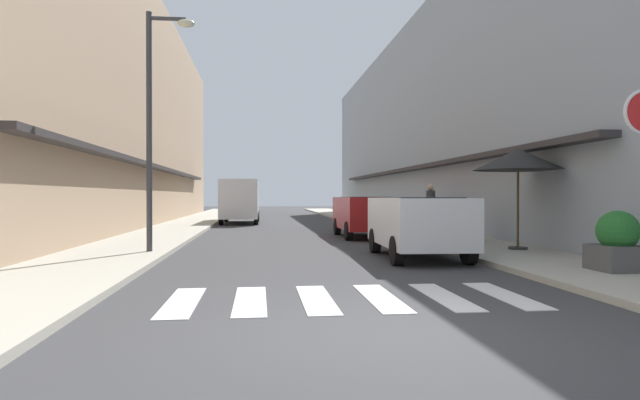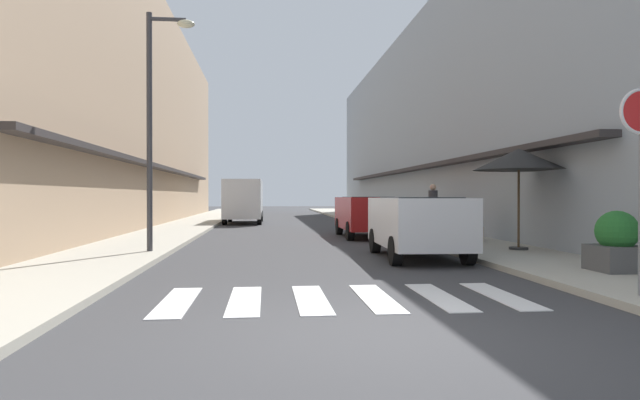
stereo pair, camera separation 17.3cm
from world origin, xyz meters
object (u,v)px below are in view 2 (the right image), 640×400
parked_car_near (417,220)px  planter_corner (617,243)px  parked_car_mid (366,212)px  planter_midblock (461,223)px  pedestrian_walking_near (433,207)px  cafe_umbrella (519,160)px  delivery_van (244,198)px  street_lamp (157,107)px

parked_car_near → planter_corner: parked_car_near is taller
parked_car_near → parked_car_mid: (0.00, 6.56, 0.00)m
planter_corner → planter_midblock: planter_midblock is taller
parked_car_near → pedestrian_walking_near: size_ratio=2.18×
pedestrian_walking_near → planter_corner: bearing=5.9°
parked_car_mid → cafe_umbrella: (2.87, -5.87, 1.51)m
cafe_umbrella → pedestrian_walking_near: bearing=92.0°
parked_car_near → parked_car_mid: size_ratio=0.98×
parked_car_near → parked_car_mid: bearing=90.0°
parked_car_near → cafe_umbrella: bearing=13.5°
pedestrian_walking_near → planter_midblock: bearing=0.8°
parked_car_near → planter_corner: bearing=-49.3°
planter_corner → pedestrian_walking_near: size_ratio=0.61×
delivery_van → planter_corner: 21.75m
parked_car_mid → pedestrian_walking_near: pedestrian_walking_near is taller
cafe_umbrella → planter_corner: size_ratio=2.34×
delivery_van → cafe_umbrella: size_ratio=2.09×
street_lamp → pedestrian_walking_near: 10.99m
planter_midblock → parked_car_mid: bearing=126.8°
street_lamp → planter_corner: street_lamp is taller
planter_corner → planter_midblock: (-0.44, 6.66, 0.03)m
planter_corner → planter_midblock: bearing=93.8°
street_lamp → planter_corner: 10.65m
planter_corner → parked_car_mid: bearing=105.9°
cafe_umbrella → planter_corner: 4.34m
parked_car_near → pedestrian_walking_near: bearing=69.5°
street_lamp → pedestrian_walking_near: street_lamp is taller
cafe_umbrella → planter_midblock: bearing=100.4°
parked_car_mid → cafe_umbrella: 6.70m
parked_car_mid → planter_corner: bearing=-74.1°
planter_corner → pedestrian_walking_near: bearing=90.9°
planter_corner → planter_midblock: 6.68m
street_lamp → planter_corner: (9.14, -4.52, -3.08)m
parked_car_near → pedestrian_walking_near: pedestrian_walking_near is taller
parked_car_mid → planter_corner: (2.81, -9.82, -0.29)m
planter_midblock → parked_car_near: bearing=-124.9°
street_lamp → cafe_umbrella: 9.30m
parked_car_near → pedestrian_walking_near: (2.64, 7.05, 0.17)m
cafe_umbrella → planter_midblock: size_ratio=2.16×
delivery_van → cafe_umbrella: cafe_umbrella is taller
cafe_umbrella → delivery_van: bearing=115.1°
planter_corner → pedestrian_walking_near: (-0.17, 10.32, 0.46)m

